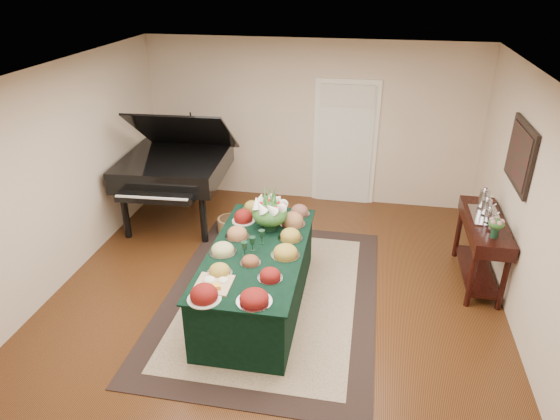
% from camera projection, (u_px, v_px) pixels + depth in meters
% --- Properties ---
extents(ground, '(6.00, 6.00, 0.00)m').
position_uv_depth(ground, '(276.00, 296.00, 6.23)').
color(ground, black).
rests_on(ground, ground).
extents(area_rug, '(2.57, 3.60, 0.01)m').
position_uv_depth(area_rug, '(271.00, 296.00, 6.22)').
color(area_rug, black).
rests_on(area_rug, ground).
extents(kitchen_doorway, '(1.05, 0.07, 2.10)m').
position_uv_depth(kitchen_doorway, '(345.00, 145.00, 8.29)').
color(kitchen_doorway, white).
rests_on(kitchen_doorway, ground).
extents(buffet_table, '(1.10, 2.29, 0.78)m').
position_uv_depth(buffet_table, '(258.00, 278.00, 5.88)').
color(buffet_table, black).
rests_on(buffet_table, ground).
extents(food_platters, '(1.04, 2.32, 0.13)m').
position_uv_depth(food_platters, '(258.00, 243.00, 5.75)').
color(food_platters, '#B9B9C2').
rests_on(food_platters, buffet_table).
extents(cutting_board, '(0.37, 0.37, 0.10)m').
position_uv_depth(cutting_board, '(214.00, 281.00, 5.09)').
color(cutting_board, tan).
rests_on(cutting_board, buffet_table).
extents(green_goblets, '(0.21, 0.38, 0.18)m').
position_uv_depth(green_goblets, '(253.00, 243.00, 5.67)').
color(green_goblets, black).
rests_on(green_goblets, buffet_table).
extents(floral_centerpiece, '(0.45, 0.45, 0.45)m').
position_uv_depth(floral_centerpiece, '(270.00, 210.00, 6.05)').
color(floral_centerpiece, black).
rests_on(floral_centerpiece, buffet_table).
extents(grand_piano, '(1.71, 1.92, 1.85)m').
position_uv_depth(grand_piano, '(175.00, 166.00, 7.65)').
color(grand_piano, black).
rests_on(grand_piano, ground).
extents(wicker_basket, '(0.37, 0.37, 0.23)m').
position_uv_depth(wicker_basket, '(230.00, 225.00, 7.66)').
color(wicker_basket, olive).
rests_on(wicker_basket, ground).
extents(mahogany_sideboard, '(0.45, 1.39, 0.89)m').
position_uv_depth(mahogany_sideboard, '(483.00, 234.00, 6.23)').
color(mahogany_sideboard, black).
rests_on(mahogany_sideboard, ground).
extents(tea_service, '(0.34, 0.74, 0.30)m').
position_uv_depth(tea_service, '(487.00, 209.00, 6.15)').
color(tea_service, '#B9B9C2').
rests_on(tea_service, mahogany_sideboard).
extents(pink_bouquet, '(0.20, 0.20, 0.25)m').
position_uv_depth(pink_bouquet, '(496.00, 224.00, 5.67)').
color(pink_bouquet, black).
rests_on(pink_bouquet, mahogany_sideboard).
extents(wall_painting, '(0.05, 0.95, 0.75)m').
position_uv_depth(wall_painting, '(520.00, 155.00, 5.73)').
color(wall_painting, black).
rests_on(wall_painting, ground).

